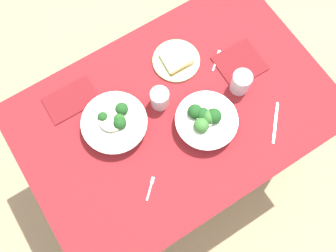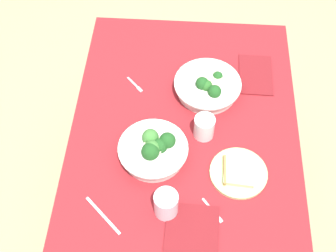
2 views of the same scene
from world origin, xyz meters
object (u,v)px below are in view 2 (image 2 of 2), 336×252
(fork_by_near_bowl, at_px, (213,212))
(table_knife_left, at_px, (103,215))
(bread_side_plate, at_px, (239,172))
(broccoli_bowl_near, at_px, (154,150))
(broccoli_bowl_far, at_px, (208,87))
(water_glass_side, at_px, (167,204))
(napkin_folded_upper, at_px, (256,75))
(napkin_folded_lower, at_px, (192,231))
(fork_by_far_bowl, at_px, (136,85))
(water_glass_center, at_px, (205,127))

(fork_by_near_bowl, xyz_separation_m, table_knife_left, (0.04, -0.37, -0.00))
(bread_side_plate, bearing_deg, broccoli_bowl_near, -100.51)
(broccoli_bowl_far, distance_m, water_glass_side, 0.55)
(broccoli_bowl_far, bearing_deg, napkin_folded_upper, 117.29)
(fork_by_near_bowl, distance_m, napkin_folded_lower, 0.10)
(fork_by_near_bowl, bearing_deg, broccoli_bowl_near, -172.48)
(fork_by_far_bowl, xyz_separation_m, fork_by_near_bowl, (0.54, 0.32, 0.00))
(water_glass_center, xyz_separation_m, napkin_folded_upper, (-0.31, 0.21, -0.04))
(water_glass_side, distance_m, table_knife_left, 0.22)
(fork_by_near_bowl, bearing_deg, fork_by_far_bowl, 172.37)
(broccoli_bowl_near, relative_size, fork_by_near_bowl, 2.85)
(napkin_folded_lower, bearing_deg, bread_side_plate, 145.40)
(water_glass_center, bearing_deg, bread_side_plate, 37.81)
(water_glass_center, xyz_separation_m, water_glass_side, (0.32, -0.12, 0.00))
(broccoli_bowl_near, bearing_deg, napkin_folded_lower, 27.58)
(bread_side_plate, height_order, fork_by_near_bowl, bread_side_plate)
(napkin_folded_lower, bearing_deg, fork_by_far_bowl, -157.56)
(table_knife_left, bearing_deg, broccoli_bowl_far, -78.08)
(bread_side_plate, relative_size, water_glass_center, 2.21)
(bread_side_plate, height_order, water_glass_center, water_glass_center)
(water_glass_center, bearing_deg, fork_by_far_bowl, -128.00)
(fork_by_far_bowl, height_order, fork_by_near_bowl, same)
(water_glass_center, height_order, table_knife_left, water_glass_center)
(broccoli_bowl_near, xyz_separation_m, napkin_folded_upper, (-0.42, 0.39, -0.04))
(water_glass_side, bearing_deg, table_knife_left, -81.01)
(fork_by_near_bowl, height_order, napkin_folded_upper, napkin_folded_upper)
(fork_by_far_bowl, relative_size, napkin_folded_upper, 0.36)
(table_knife_left, relative_size, napkin_folded_upper, 0.84)
(fork_by_near_bowl, bearing_deg, bread_side_plate, 111.56)
(table_knife_left, bearing_deg, water_glass_side, -127.74)
(broccoli_bowl_near, height_order, fork_by_far_bowl, broccoli_bowl_near)
(bread_side_plate, xyz_separation_m, napkin_folded_upper, (-0.47, 0.08, -0.01))
(water_glass_center, xyz_separation_m, napkin_folded_lower, (0.39, -0.03, -0.04))
(broccoli_bowl_far, bearing_deg, fork_by_far_bowl, -92.83)
(broccoli_bowl_far, bearing_deg, table_knife_left, -31.35)
(water_glass_center, distance_m, table_knife_left, 0.49)
(fork_by_near_bowl, bearing_deg, broccoli_bowl_far, 144.53)
(fork_by_far_bowl, height_order, napkin_folded_lower, napkin_folded_lower)
(napkin_folded_lower, bearing_deg, napkin_folded_upper, 160.99)
(broccoli_bowl_near, xyz_separation_m, water_glass_side, (0.22, 0.06, 0.01))
(water_glass_center, height_order, fork_by_far_bowl, water_glass_center)
(water_glass_side, bearing_deg, broccoli_bowl_far, 166.09)
(bread_side_plate, height_order, napkin_folded_upper, bread_side_plate)
(water_glass_side, relative_size, napkin_folded_lower, 0.53)
(broccoli_bowl_near, xyz_separation_m, napkin_folded_lower, (0.29, 0.15, -0.04))
(water_glass_side, bearing_deg, fork_by_near_bowl, 91.78)
(broccoli_bowl_far, bearing_deg, water_glass_side, -13.91)
(water_glass_center, height_order, napkin_folded_lower, water_glass_center)
(bread_side_plate, distance_m, water_glass_center, 0.21)
(water_glass_side, xyz_separation_m, fork_by_near_bowl, (-0.00, 0.16, -0.05))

